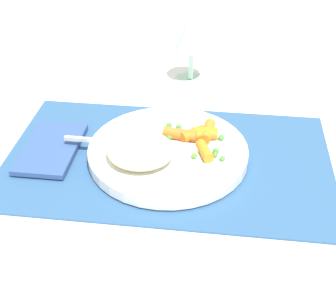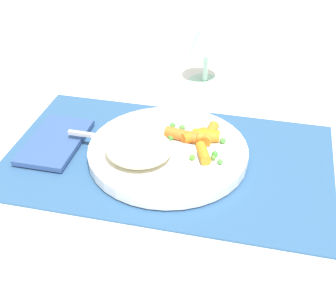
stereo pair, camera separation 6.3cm
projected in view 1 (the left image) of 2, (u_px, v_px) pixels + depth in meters
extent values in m
plane|color=white|center=(168.00, 160.00, 0.75)|extent=(2.40, 2.40, 0.00)
cube|color=#2D5684|center=(168.00, 158.00, 0.75)|extent=(0.50, 0.30, 0.01)
cylinder|color=white|center=(168.00, 152.00, 0.74)|extent=(0.24, 0.24, 0.02)
ellipsoid|color=beige|center=(141.00, 150.00, 0.70)|extent=(0.10, 0.09, 0.03)
cylinder|color=orange|center=(205.00, 151.00, 0.71)|extent=(0.03, 0.04, 0.02)
cylinder|color=orange|center=(204.00, 133.00, 0.75)|extent=(0.04, 0.02, 0.02)
cylinder|color=orange|center=(204.00, 135.00, 0.75)|extent=(0.04, 0.02, 0.02)
cylinder|color=orange|center=(208.00, 131.00, 0.76)|extent=(0.02, 0.05, 0.02)
cylinder|color=orange|center=(180.00, 134.00, 0.75)|extent=(0.05, 0.03, 0.02)
cylinder|color=orange|center=(193.00, 134.00, 0.75)|extent=(0.04, 0.04, 0.02)
sphere|color=#5B9D3D|center=(208.00, 138.00, 0.75)|extent=(0.01, 0.01, 0.01)
sphere|color=green|center=(221.00, 137.00, 0.75)|extent=(0.01, 0.01, 0.01)
sphere|color=#418F37|center=(210.00, 130.00, 0.77)|extent=(0.01, 0.01, 0.01)
sphere|color=#58A938|center=(203.00, 148.00, 0.72)|extent=(0.01, 0.01, 0.01)
sphere|color=#4A903F|center=(179.00, 127.00, 0.77)|extent=(0.01, 0.01, 0.01)
sphere|color=#4FA144|center=(222.00, 158.00, 0.70)|extent=(0.01, 0.01, 0.01)
sphere|color=#56B533|center=(194.00, 156.00, 0.71)|extent=(0.01, 0.01, 0.01)
sphere|color=#58903B|center=(215.00, 155.00, 0.71)|extent=(0.01, 0.01, 0.01)
sphere|color=#51AB3A|center=(172.00, 137.00, 0.75)|extent=(0.01, 0.01, 0.01)
sphere|color=green|center=(199.00, 144.00, 0.74)|extent=(0.01, 0.01, 0.01)
sphere|color=green|center=(216.00, 151.00, 0.72)|extent=(0.01, 0.01, 0.01)
sphere|color=green|center=(169.00, 125.00, 0.78)|extent=(0.01, 0.01, 0.01)
cube|color=silver|center=(185.00, 147.00, 0.73)|extent=(0.05, 0.02, 0.01)
cube|color=silver|center=(117.00, 142.00, 0.74)|extent=(0.17, 0.01, 0.01)
cylinder|color=#B2E0CC|center=(191.00, 79.00, 0.97)|extent=(0.06, 0.06, 0.00)
cylinder|color=#B2E0CC|center=(191.00, 63.00, 0.95)|extent=(0.01, 0.01, 0.06)
cone|color=#B2E0CC|center=(192.00, 29.00, 0.91)|extent=(0.07, 0.07, 0.08)
cube|color=#33518C|center=(51.00, 148.00, 0.76)|extent=(0.08, 0.14, 0.01)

